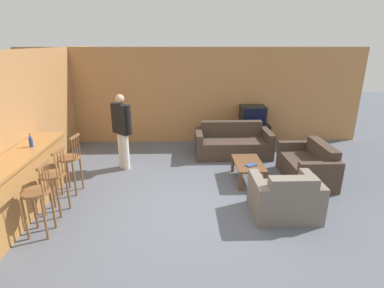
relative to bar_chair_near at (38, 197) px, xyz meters
The scene contains 16 objects.
ground_plane 2.60m from the bar_chair_near, 17.99° to the left, with size 24.00×24.00×0.00m, color #565B66.
wall_back 5.02m from the bar_chair_near, 61.06° to the left, with size 9.40×0.08×2.60m.
wall_left 2.36m from the bar_chair_near, 113.37° to the left, with size 0.08×8.57×2.60m.
bar_counter 0.85m from the bar_chair_near, 131.60° to the left, with size 0.55×2.73×1.00m.
bar_chair_near is the anchor object (origin of this frame).
bar_chair_mid 0.59m from the bar_chair_near, 90.03° to the left, with size 0.46×0.46×1.13m.
bar_chair_far 1.32m from the bar_chair_near, 90.01° to the left, with size 0.45×0.45×1.13m.
couch_far 4.63m from the bar_chair_near, 43.51° to the left, with size 1.86×0.88×0.81m.
armchair_near 3.80m from the bar_chair_near, ahead, with size 1.05×0.84×0.79m.
loveseat_right 4.99m from the bar_chair_near, 20.19° to the left, with size 0.81×1.39×0.78m.
coffee_table 3.85m from the bar_chair_near, 26.57° to the left, with size 0.56×0.97×0.40m.
tv_unit 5.69m from the bar_chair_near, 45.09° to the left, with size 0.95×0.47×0.56m.
tv 5.68m from the bar_chair_near, 45.07° to the left, with size 0.66×0.52×0.52m.
bottle 1.31m from the bar_chair_near, 115.61° to the left, with size 0.06×0.06×0.23m.
book_on_table 3.79m from the bar_chair_near, 24.08° to the left, with size 0.25×0.21×0.02m.
person_by_window 2.58m from the bar_chair_near, 72.34° to the left, with size 0.46×0.45×1.68m.
Camera 1 is at (-0.31, -4.67, 2.72)m, focal length 28.00 mm.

